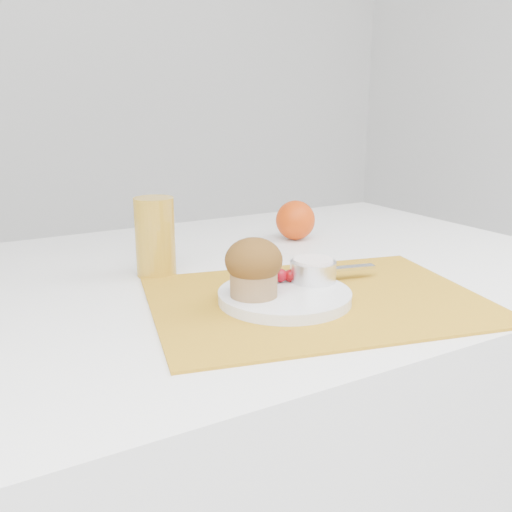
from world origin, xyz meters
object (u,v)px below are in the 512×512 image
table (244,463)px  orange (295,220)px  juice_glass (155,237)px  muffin (254,267)px  plate (285,296)px

table → orange: bearing=34.4°
juice_glass → muffin: 0.22m
table → juice_glass: (-0.13, 0.04, 0.44)m
plate → juice_glass: bearing=116.0°
table → orange: orange is taller
table → plate: bearing=-99.0°
table → muffin: muffin is taller
muffin → orange: bearing=48.4°
plate → muffin: muffin is taller
juice_glass → table: bearing=-17.9°
plate → juice_glass: size_ratio=1.46×
juice_glass → plate: bearing=-64.0°
orange → muffin: muffin is taller
muffin → table: bearing=66.4°
plate → table: bearing=81.0°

